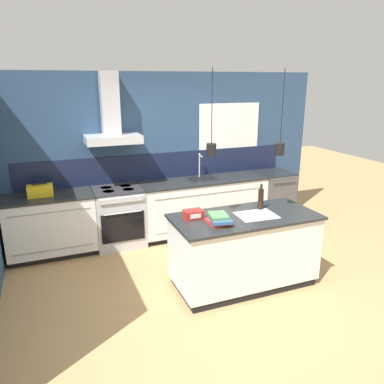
# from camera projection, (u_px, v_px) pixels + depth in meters

# --- Properties ---
(ground_plane) EXTENTS (16.00, 16.00, 0.00)m
(ground_plane) POSITION_uv_depth(u_px,v_px,m) (210.00, 287.00, 4.65)
(ground_plane) COLOR tan
(ground_plane) RESTS_ON ground
(wall_back) EXTENTS (5.60, 2.23, 2.60)m
(wall_back) POSITION_uv_depth(u_px,v_px,m) (157.00, 152.00, 6.03)
(wall_back) COLOR navy
(wall_back) RESTS_ON ground_plane
(counter_run_left) EXTENTS (1.24, 0.64, 0.91)m
(counter_run_left) POSITION_uv_depth(u_px,v_px,m) (51.00, 225.00, 5.40)
(counter_run_left) COLOR black
(counter_run_left) RESTS_ON ground_plane
(counter_run_sink) EXTENTS (2.12, 0.64, 1.31)m
(counter_run_sink) POSITION_uv_depth(u_px,v_px,m) (203.00, 205.00, 6.25)
(counter_run_sink) COLOR black
(counter_run_sink) RESTS_ON ground_plane
(oven_range) EXTENTS (0.73, 0.66, 0.91)m
(oven_range) POSITION_uv_depth(u_px,v_px,m) (119.00, 217.00, 5.74)
(oven_range) COLOR #B5B5BA
(oven_range) RESTS_ON ground_plane
(dishwasher) EXTENTS (0.60, 0.65, 0.91)m
(dishwasher) POSITION_uv_depth(u_px,v_px,m) (272.00, 197.00, 6.74)
(dishwasher) COLOR #4C4C51
(dishwasher) RESTS_ON ground_plane
(kitchen_island) EXTENTS (1.77, 0.84, 0.91)m
(kitchen_island) POSITION_uv_depth(u_px,v_px,m) (244.00, 250.00, 4.62)
(kitchen_island) COLOR black
(kitchen_island) RESTS_ON ground_plane
(bottle_on_island) EXTENTS (0.07, 0.07, 0.33)m
(bottle_on_island) POSITION_uv_depth(u_px,v_px,m) (261.00, 199.00, 4.66)
(bottle_on_island) COLOR black
(bottle_on_island) RESTS_ON kitchen_island
(book_stack) EXTENTS (0.28, 0.37, 0.11)m
(book_stack) POSITION_uv_depth(u_px,v_px,m) (219.00, 219.00, 4.23)
(book_stack) COLOR #B2332D
(book_stack) RESTS_ON kitchen_island
(red_supply_box) EXTENTS (0.22, 0.16, 0.10)m
(red_supply_box) POSITION_uv_depth(u_px,v_px,m) (193.00, 214.00, 4.39)
(red_supply_box) COLOR red
(red_supply_box) RESTS_ON kitchen_island
(paper_pile) EXTENTS (0.48, 0.38, 0.01)m
(paper_pile) POSITION_uv_depth(u_px,v_px,m) (256.00, 215.00, 4.49)
(paper_pile) COLOR silver
(paper_pile) RESTS_ON kitchen_island
(yellow_toolbox) EXTENTS (0.34, 0.18, 0.19)m
(yellow_toolbox) POSITION_uv_depth(u_px,v_px,m) (40.00, 191.00, 5.21)
(yellow_toolbox) COLOR gold
(yellow_toolbox) RESTS_ON counter_run_left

